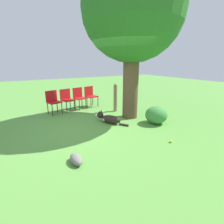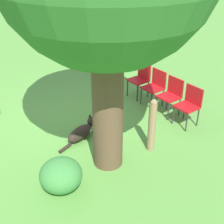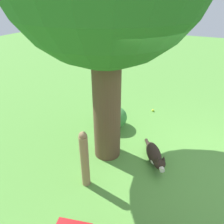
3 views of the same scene
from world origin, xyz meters
name	(u,v)px [view 3 (image 3 of 3)]	position (x,y,z in m)	size (l,w,h in m)	color
ground_plane	(178,168)	(0.00, 0.00, 0.00)	(30.00, 30.00, 0.00)	#56933D
dog	(155,156)	(-0.03, 0.46, 0.14)	(1.03, 0.69, 0.39)	#2D231C
fence_post	(85,159)	(-1.09, 1.37, 0.54)	(0.14, 0.14, 1.08)	#937551
tennis_ball	(153,110)	(1.96, 1.07, 0.03)	(0.07, 0.07, 0.07)	#CCE033
low_shrub	(113,117)	(0.76, 1.74, 0.27)	(0.69, 0.69, 0.55)	#3D843D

